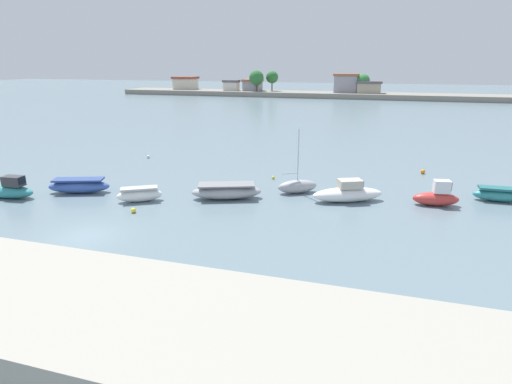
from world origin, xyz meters
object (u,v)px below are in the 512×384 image
at_px(moored_boat_3, 226,191).
at_px(moored_boat_7, 500,195).
at_px(mooring_buoy_4, 133,210).
at_px(moored_boat_2, 140,195).
at_px(mooring_buoy_0, 423,171).
at_px(mooring_buoy_3, 148,157).
at_px(mooring_buoy_2, 273,178).
at_px(moored_boat_1, 79,186).
at_px(moored_boat_0, 9,190).
at_px(moored_boat_5, 348,193).
at_px(moored_boat_4, 297,186).
at_px(moored_boat_6, 437,197).

distance_m(moored_boat_3, moored_boat_7, 20.97).
bearing_deg(mooring_buoy_4, moored_boat_3, 42.96).
bearing_deg(moored_boat_2, mooring_buoy_0, 4.67).
distance_m(moored_boat_7, mooring_buoy_4, 27.47).
height_order(moored_boat_3, mooring_buoy_0, moored_boat_3).
bearing_deg(mooring_buoy_3, mooring_buoy_2, -15.84).
height_order(moored_boat_1, mooring_buoy_2, moored_boat_1).
relative_size(moored_boat_0, moored_boat_7, 1.18).
xyz_separation_m(moored_boat_1, mooring_buoy_4, (6.83, -2.89, -0.39)).
xyz_separation_m(moored_boat_0, mooring_buoy_2, (18.61, 11.10, -0.50)).
bearing_deg(moored_boat_0, moored_boat_5, 9.37).
distance_m(moored_boat_1, mooring_buoy_3, 12.92).
bearing_deg(moored_boat_7, moored_boat_4, -172.19).
xyz_separation_m(moored_boat_6, moored_boat_7, (4.75, 2.37, -0.15)).
bearing_deg(mooring_buoy_0, mooring_buoy_2, -156.30).
relative_size(moored_boat_0, mooring_buoy_4, 12.15).
distance_m(moored_boat_1, mooring_buoy_4, 7.43).
bearing_deg(mooring_buoy_4, moored_boat_4, 37.43).
relative_size(moored_boat_4, mooring_buoy_3, 16.17).
height_order(moored_boat_6, moored_boat_7, moored_boat_6).
bearing_deg(moored_boat_6, mooring_buoy_4, -167.93).
bearing_deg(moored_boat_3, mooring_buoy_2, 51.60).
height_order(moored_boat_0, mooring_buoy_4, moored_boat_0).
height_order(moored_boat_0, mooring_buoy_2, moored_boat_0).
relative_size(moored_boat_3, moored_boat_7, 1.51).
distance_m(moored_boat_0, mooring_buoy_2, 21.67).
bearing_deg(mooring_buoy_0, moored_boat_7, -55.42).
bearing_deg(moored_boat_7, moored_boat_6, -154.13).
height_order(moored_boat_3, mooring_buoy_2, moored_boat_3).
bearing_deg(moored_boat_4, moored_boat_0, 169.01).
bearing_deg(mooring_buoy_2, moored_boat_5, -32.88).
bearing_deg(mooring_buoy_0, mooring_buoy_3, -177.12).
relative_size(mooring_buoy_0, mooring_buoy_4, 1.19).
bearing_deg(moored_boat_6, moored_boat_3, -177.86).
xyz_separation_m(moored_boat_7, mooring_buoy_2, (-18.15, 1.21, -0.38)).
xyz_separation_m(moored_boat_3, moored_boat_6, (15.55, 2.90, 0.09)).
relative_size(moored_boat_6, mooring_buoy_3, 10.62).
distance_m(moored_boat_0, mooring_buoy_4, 11.24).
distance_m(mooring_buoy_0, mooring_buoy_4, 26.88).
relative_size(moored_boat_0, moored_boat_2, 1.27).
bearing_deg(mooring_buoy_4, mooring_buoy_3, 117.20).
distance_m(mooring_buoy_2, mooring_buoy_3, 16.07).
bearing_deg(mooring_buoy_2, moored_boat_3, -108.34).
relative_size(moored_boat_5, moored_boat_7, 1.48).
height_order(moored_boat_5, mooring_buoy_0, moored_boat_5).
bearing_deg(mooring_buoy_0, moored_boat_5, -121.34).
relative_size(moored_boat_4, mooring_buoy_0, 12.02).
height_order(moored_boat_6, mooring_buoy_3, moored_boat_6).
height_order(moored_boat_2, moored_boat_6, moored_boat_6).
relative_size(mooring_buoy_2, mooring_buoy_4, 0.75).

